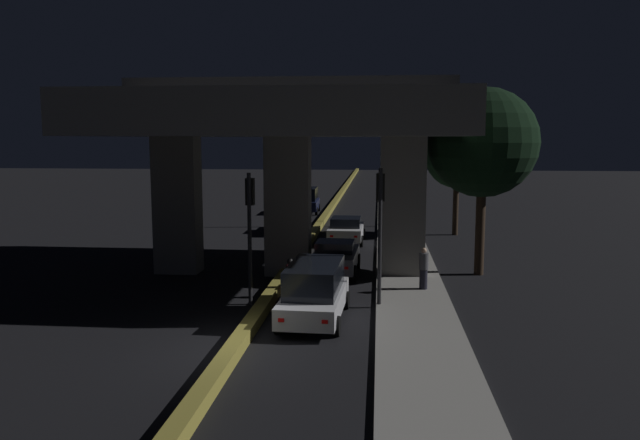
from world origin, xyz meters
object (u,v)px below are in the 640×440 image
(street_lamp, at_px, (383,152))
(car_white_third, at_px, (346,230))
(traffic_light_right_of_median, at_px, (380,213))
(traffic_light_left_of_median, at_px, (250,215))
(car_grey_second, at_px, (335,257))
(motorcycle_red_filtering_near, at_px, (290,281))
(car_dark_blue_lead_oncoming, at_px, (290,220))
(car_dark_blue_second_oncoming, at_px, (306,200))
(pedestrian_on_sidewalk, at_px, (424,269))
(car_white_lead, at_px, (315,291))

(street_lamp, distance_m, car_white_third, 8.39)
(traffic_light_right_of_median, distance_m, car_white_third, 13.73)
(traffic_light_left_of_median, relative_size, traffic_light_right_of_median, 0.96)
(car_grey_second, height_order, motorcycle_red_filtering_near, car_grey_second)
(car_grey_second, distance_m, motorcycle_red_filtering_near, 4.29)
(traffic_light_right_of_median, distance_m, motorcycle_red_filtering_near, 4.40)
(car_dark_blue_lead_oncoming, height_order, motorcycle_red_filtering_near, motorcycle_red_filtering_near)
(traffic_light_left_of_median, bearing_deg, car_dark_blue_second_oncoming, 92.50)
(street_lamp, relative_size, pedestrian_on_sidewalk, 5.23)
(motorcycle_red_filtering_near, bearing_deg, car_dark_blue_lead_oncoming, 10.75)
(car_dark_blue_lead_oncoming, bearing_deg, car_dark_blue_second_oncoming, 179.35)
(car_dark_blue_second_oncoming, distance_m, pedestrian_on_sidewalk, 25.96)
(car_dark_blue_lead_oncoming, height_order, pedestrian_on_sidewalk, pedestrian_on_sidewalk)
(traffic_light_left_of_median, relative_size, car_white_lead, 1.00)
(traffic_light_right_of_median, xyz_separation_m, car_grey_second, (-1.90, 5.09, -2.57))
(car_white_third, height_order, motorcycle_red_filtering_near, car_white_third)
(traffic_light_left_of_median, distance_m, car_dark_blue_second_oncoming, 27.25)
(motorcycle_red_filtering_near, bearing_deg, car_grey_second, -16.56)
(car_dark_blue_second_oncoming, bearing_deg, car_grey_second, 8.49)
(traffic_light_right_of_median, distance_m, car_grey_second, 6.01)
(car_grey_second, xyz_separation_m, pedestrian_on_sidewalk, (3.59, -2.82, 0.16))
(street_lamp, xyz_separation_m, car_grey_second, (-2.08, -15.22, -4.21))
(car_white_lead, bearing_deg, car_white_third, 1.42)
(traffic_light_left_of_median, bearing_deg, car_grey_second, 62.25)
(traffic_light_right_of_median, height_order, street_lamp, street_lamp)
(pedestrian_on_sidewalk, bearing_deg, car_dark_blue_second_oncoming, 106.69)
(car_dark_blue_lead_oncoming, bearing_deg, pedestrian_on_sidewalk, 24.52)
(car_grey_second, bearing_deg, motorcycle_red_filtering_near, 162.59)
(traffic_light_right_of_median, distance_m, car_dark_blue_lead_oncoming, 18.22)
(traffic_light_right_of_median, bearing_deg, street_lamp, 89.47)
(traffic_light_right_of_median, xyz_separation_m, car_dark_blue_second_oncoming, (-5.76, 27.14, -2.29))
(traffic_light_right_of_median, height_order, motorcycle_red_filtering_near, traffic_light_right_of_median)
(car_white_third, distance_m, car_dark_blue_second_oncoming, 14.33)
(street_lamp, distance_m, car_dark_blue_lead_oncoming, 7.83)
(street_lamp, distance_m, car_grey_second, 15.93)
(traffic_light_left_of_median, relative_size, car_dark_blue_lead_oncoming, 1.06)
(street_lamp, xyz_separation_m, car_dark_blue_second_oncoming, (-5.94, 6.83, -3.94))
(street_lamp, height_order, pedestrian_on_sidewalk, street_lamp)
(pedestrian_on_sidewalk, bearing_deg, car_grey_second, 141.92)
(car_grey_second, bearing_deg, traffic_light_left_of_median, 154.08)
(traffic_light_left_of_median, bearing_deg, street_lamp, 76.81)
(street_lamp, height_order, car_white_third, street_lamp)
(traffic_light_left_of_median, xyz_separation_m, pedestrian_on_sidewalk, (6.27, 2.27, -2.29))
(traffic_light_right_of_median, relative_size, car_white_third, 1.23)
(car_grey_second, distance_m, pedestrian_on_sidewalk, 4.57)
(car_white_lead, bearing_deg, car_grey_second, 0.64)
(car_dark_blue_lead_oncoming, height_order, car_dark_blue_second_oncoming, car_dark_blue_second_oncoming)
(car_grey_second, height_order, car_dark_blue_second_oncoming, car_dark_blue_second_oncoming)
(car_dark_blue_second_oncoming, bearing_deg, traffic_light_left_of_median, 1.05)
(traffic_light_right_of_median, bearing_deg, car_dark_blue_lead_oncoming, 108.07)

